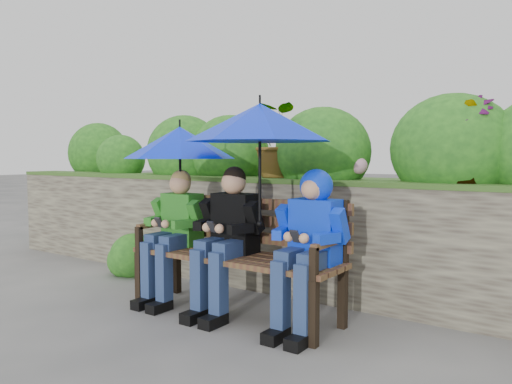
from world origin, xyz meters
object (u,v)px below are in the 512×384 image
Objects in this scene: park_bench at (240,247)px; boy_right at (309,236)px; boy_left at (174,228)px; umbrella_left at (180,143)px; umbrella_right at (260,123)px; boy_middle at (227,232)px.

boy_right reaches higher than park_bench.
park_bench is 0.64m from boy_left.
umbrella_left is at bearing 177.67° from boy_right.
park_bench is 1.53× the size of boy_right.
park_bench is 0.99m from umbrella_right.
umbrella_left is (0.02, 0.06, 0.71)m from boy_left.
park_bench is 1.57× the size of boy_left.
boy_left is 0.98× the size of boy_right.
boy_middle reaches higher than boy_left.
umbrella_left reaches higher than boy_right.
park_bench is 1.02m from umbrella_left.
boy_right is (0.71, 0.01, 0.04)m from boy_middle.
boy_middle reaches higher than boy_right.
umbrella_left is 0.87m from umbrella_right.
park_bench is 1.52× the size of boy_middle.
umbrella_left is at bearing -178.25° from park_bench.
boy_left is 0.72m from umbrella_left.
umbrella_left is (-1.26, 0.05, 0.66)m from boy_right.
umbrella_left is 0.86× the size of umbrella_right.
boy_middle is 1.01× the size of boy_right.
umbrella_right is at bearing -4.72° from umbrella_left.
boy_middle is 0.89m from umbrella_right.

